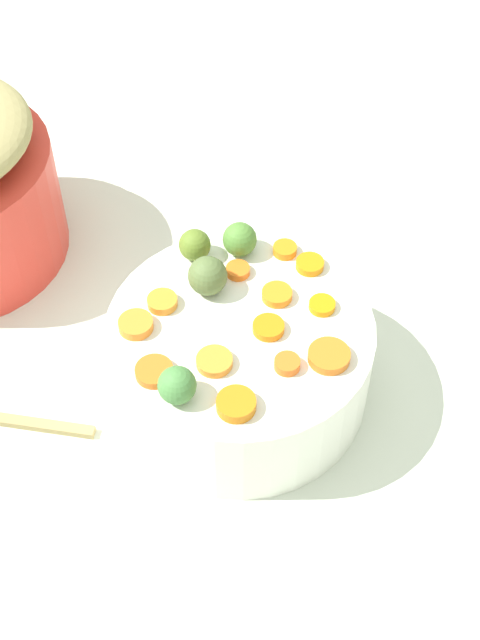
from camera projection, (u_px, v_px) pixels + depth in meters
name	position (u px, v px, depth m)	size (l,w,h in m)	color
tabletop	(284.00, 371.00, 0.95)	(2.40, 2.40, 0.02)	silver
serving_bowl_carrots	(240.00, 359.00, 0.88)	(0.26, 0.26, 0.10)	white
carrot_slice_0	(162.00, 301.00, 0.86)	(0.03, 0.03, 0.01)	orange
carrot_slice_1	(154.00, 371.00, 0.81)	(0.04, 0.04, 0.01)	orange
carrot_slice_2	(287.00, 364.00, 0.81)	(0.02, 0.02, 0.01)	orange
carrot_slice_3	(282.00, 250.00, 0.91)	(0.02, 0.02, 0.01)	orange
carrot_slice_4	(268.00, 328.00, 0.84)	(0.03, 0.03, 0.01)	orange
carrot_slice_5	(322.00, 305.00, 0.86)	(0.03, 0.03, 0.01)	orange
carrot_slice_6	(310.00, 264.00, 0.89)	(0.03, 0.03, 0.01)	orange
carrot_slice_7	(277.00, 295.00, 0.87)	(0.03, 0.03, 0.01)	orange
carrot_slice_8	(236.00, 404.00, 0.78)	(0.04, 0.04, 0.01)	orange
carrot_slice_9	(329.00, 356.00, 0.82)	(0.04, 0.04, 0.01)	orange
carrot_slice_10	(238.00, 270.00, 0.89)	(0.02, 0.02, 0.01)	orange
carrot_slice_11	(136.00, 325.00, 0.84)	(0.03, 0.03, 0.01)	orange
carrot_slice_12	(214.00, 361.00, 0.81)	(0.03, 0.03, 0.01)	orange
brussels_sprout_0	(208.00, 276.00, 0.86)	(0.04, 0.04, 0.04)	#576C3A
brussels_sprout_1	(240.00, 239.00, 0.90)	(0.04, 0.04, 0.04)	#518435
brussels_sprout_2	(177.00, 385.00, 0.78)	(0.03, 0.03, 0.03)	#498341
brussels_sprout_3	(195.00, 245.00, 0.89)	(0.03, 0.03, 0.03)	olive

